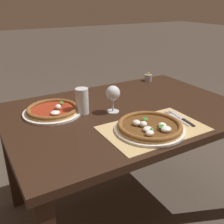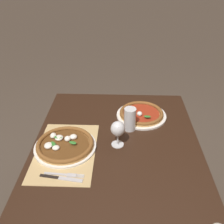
% 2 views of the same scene
% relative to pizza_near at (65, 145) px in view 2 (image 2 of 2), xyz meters
% --- Properties ---
extents(dining_table, '(1.37, 0.94, 0.74)m').
position_rel_pizza_near_xyz_m(dining_table, '(0.05, 0.29, -0.12)').
color(dining_table, black).
rests_on(dining_table, ground).
extents(paper_placemat, '(0.50, 0.32, 0.00)m').
position_rel_pizza_near_xyz_m(paper_placemat, '(0.03, 0.01, -0.02)').
color(paper_placemat, tan).
rests_on(paper_placemat, dining_table).
extents(pizza_near, '(0.34, 0.34, 0.05)m').
position_rel_pizza_near_xyz_m(pizza_near, '(0.00, 0.00, 0.00)').
color(pizza_near, white).
rests_on(pizza_near, paper_placemat).
extents(pizza_far, '(0.33, 0.33, 0.05)m').
position_rel_pizza_near_xyz_m(pizza_far, '(-0.34, 0.44, -0.00)').
color(pizza_far, white).
rests_on(pizza_far, dining_table).
extents(wine_glass, '(0.08, 0.08, 0.16)m').
position_rel_pizza_near_xyz_m(wine_glass, '(-0.04, 0.29, 0.08)').
color(wine_glass, silver).
rests_on(wine_glass, dining_table).
extents(pint_glass, '(0.07, 0.07, 0.15)m').
position_rel_pizza_near_xyz_m(pint_glass, '(-0.19, 0.36, 0.05)').
color(pint_glass, silver).
rests_on(pint_glass, dining_table).
extents(fork, '(0.03, 0.20, 0.00)m').
position_rel_pizza_near_xyz_m(fork, '(0.21, 0.04, -0.02)').
color(fork, '#B7B7BC').
rests_on(fork, paper_placemat).
extents(knife, '(0.05, 0.22, 0.01)m').
position_rel_pizza_near_xyz_m(knife, '(0.23, 0.03, -0.02)').
color(knife, black).
rests_on(knife, paper_placemat).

